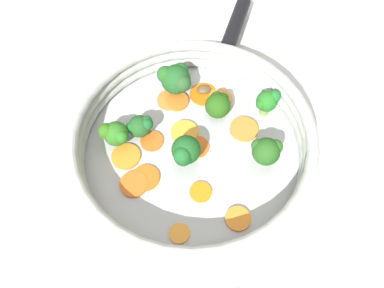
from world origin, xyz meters
name	(u,v)px	position (x,y,z in m)	size (l,w,h in m)	color
ground_plane	(192,154)	(0.00, 0.00, 0.00)	(4.00, 4.00, 0.00)	white
skillet	(192,152)	(0.00, 0.00, 0.01)	(0.34, 0.34, 0.02)	#B2B5B7
skillet_rim_wall	(192,140)	(0.00, 0.00, 0.04)	(0.36, 0.36, 0.06)	#B3B8B3
skillet_handle	(233,30)	(-0.16, -0.19, 0.03)	(0.03, 0.03, 0.16)	black
skillet_rivet_left	(237,74)	(-0.13, -0.10, 0.02)	(0.01, 0.01, 0.01)	#B7B7B7
skillet_rivet_right	(203,66)	(-0.08, -0.14, 0.02)	(0.01, 0.01, 0.01)	#B2B9B5
carrot_slice_0	(177,101)	(-0.01, -0.09, 0.02)	(0.04, 0.04, 0.01)	orange
carrot_slice_1	(187,131)	(0.00, -0.03, 0.02)	(0.04, 0.04, 0.01)	#F99D30
carrot_slice_2	(179,233)	(0.07, 0.11, 0.02)	(0.03, 0.03, 0.00)	orange
carrot_slice_3	(200,192)	(0.02, 0.07, 0.02)	(0.03, 0.03, 0.00)	orange
carrot_slice_4	(152,141)	(0.05, -0.04, 0.02)	(0.04, 0.04, 0.00)	orange
carrot_slice_5	(203,94)	(-0.06, -0.09, 0.02)	(0.04, 0.04, 0.00)	#D86310
carrot_slice_6	(168,100)	(0.00, -0.10, 0.02)	(0.04, 0.04, 0.01)	orange
carrot_slice_7	(126,156)	(0.10, -0.03, 0.02)	(0.04, 0.04, 0.00)	orange
carrot_slice_8	(134,184)	(0.10, 0.02, 0.02)	(0.04, 0.04, 0.00)	orange
carrot_slice_9	(238,219)	(-0.01, 0.13, 0.02)	(0.04, 0.04, 0.01)	orange
carrot_slice_10	(145,178)	(0.08, 0.02, 0.02)	(0.04, 0.04, 0.00)	orange
carrot_slice_11	(220,99)	(-0.08, -0.07, 0.02)	(0.04, 0.04, 0.00)	orange
carrot_slice_12	(245,131)	(-0.09, 0.00, 0.02)	(0.04, 0.04, 0.01)	orange
carrot_slice_13	(196,145)	(-0.01, 0.00, 0.02)	(0.04, 0.04, 0.00)	orange
broccoli_floret_0	(140,126)	(0.06, -0.05, 0.04)	(0.04, 0.03, 0.04)	#659146
broccoli_floret_1	(185,152)	(0.02, 0.02, 0.05)	(0.04, 0.05, 0.05)	#89AD68
broccoli_floret_2	(267,101)	(-0.13, -0.02, 0.04)	(0.04, 0.03, 0.05)	#76A24D
broccoli_floret_3	(218,105)	(-0.06, -0.05, 0.04)	(0.04, 0.04, 0.04)	#76964E
broccoli_floret_4	(115,134)	(0.10, -0.05, 0.04)	(0.04, 0.04, 0.05)	olive
broccoli_floret_5	(176,79)	(-0.02, -0.11, 0.05)	(0.05, 0.05, 0.05)	#769B60
broccoli_floret_6	(266,151)	(-0.09, 0.06, 0.05)	(0.04, 0.04, 0.05)	#6D9658
mushroom_piece_0	(204,90)	(-0.06, -0.09, 0.02)	(0.02, 0.02, 0.01)	brown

